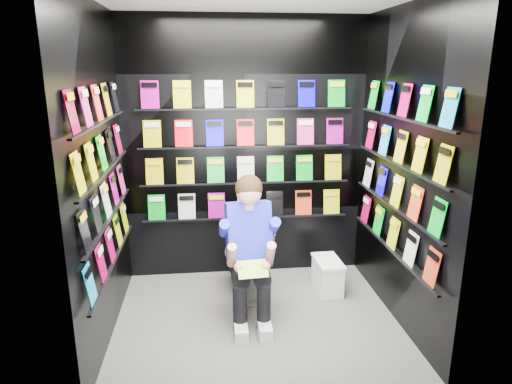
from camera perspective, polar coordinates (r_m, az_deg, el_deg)
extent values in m
plane|color=#565654|center=(4.09, 0.08, -15.70)|extent=(2.40, 2.40, 0.00)
cube|color=black|center=(4.57, -1.34, 5.15)|extent=(2.40, 0.04, 2.60)
cube|color=black|center=(2.64, 2.55, -2.59)|extent=(2.40, 0.04, 2.60)
cube|color=black|center=(3.66, -18.92, 1.71)|extent=(0.04, 2.00, 2.60)
cube|color=black|center=(3.92, 17.83, 2.65)|extent=(0.04, 2.00, 2.60)
imported|color=white|center=(4.38, -1.44, -8.11)|extent=(0.49, 0.79, 0.73)
cube|color=white|center=(4.55, 8.91, -10.40)|extent=(0.23, 0.40, 0.29)
cube|color=white|center=(4.49, 9.00, -8.56)|extent=(0.25, 0.42, 0.03)
cube|color=#169A45|center=(3.63, -0.43, -9.61)|extent=(0.25, 0.16, 0.10)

